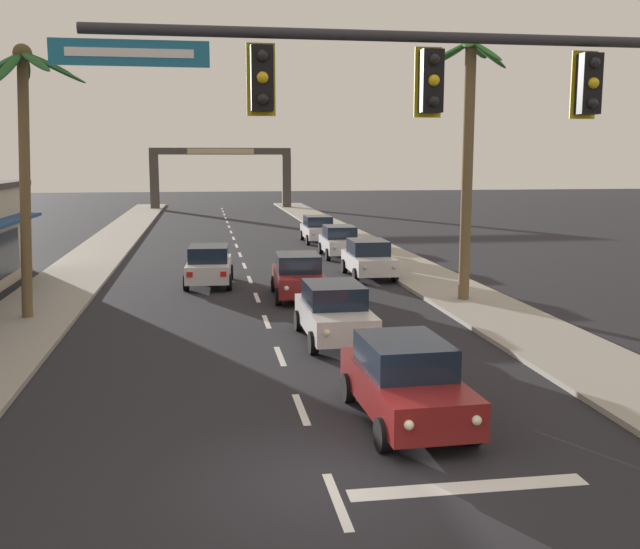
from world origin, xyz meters
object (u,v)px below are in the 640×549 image
sedan_oncoming_far (209,265)px  palm_left_second (24,126)px  sedan_lead_at_stop_bar (405,380)px  sedan_third_in_queue (334,312)px  sedan_fifth_in_queue (298,276)px  sedan_parked_far_kerb (318,229)px  town_gateway_arch (221,169)px  traffic_signal_mast (537,136)px  sedan_parked_mid_kerb (340,241)px  sedan_parked_nearest_kerb (368,258)px  palm_right_second (469,133)px

sedan_oncoming_far → palm_left_second: bearing=-132.7°
sedan_oncoming_far → sedan_lead_at_stop_bar: bearing=-77.6°
sedan_third_in_queue → sedan_fifth_in_queue: 6.87m
sedan_parked_far_kerb → town_gateway_arch: bearing=99.0°
sedan_lead_at_stop_bar → sedan_oncoming_far: size_ratio=0.99×
sedan_third_in_queue → palm_left_second: 11.53m
traffic_signal_mast → town_gateway_arch: size_ratio=0.72×
palm_left_second → town_gateway_arch: 55.05m
sedan_parked_far_kerb → town_gateway_arch: (-5.26, 33.08, 3.34)m
palm_left_second → town_gateway_arch: size_ratio=0.60×
palm_left_second → sedan_fifth_in_queue: bearing=16.8°
sedan_fifth_in_queue → palm_left_second: (-9.10, -2.75, 5.46)m
sedan_lead_at_stop_bar → palm_left_second: bearing=130.9°
sedan_lead_at_stop_bar → sedan_parked_far_kerb: size_ratio=1.01×
traffic_signal_mast → sedan_parked_mid_kerb: (2.16, 28.24, -4.78)m
sedan_fifth_in_queue → sedan_parked_mid_kerb: same height
traffic_signal_mast → sedan_parked_nearest_kerb: (2.17, 21.16, -4.78)m
sedan_oncoming_far → sedan_parked_far_kerb: bearing=65.2°
sedan_oncoming_far → palm_left_second: size_ratio=0.51×
sedan_parked_mid_kerb → sedan_parked_far_kerb: 7.17m
town_gateway_arch → sedan_oncoming_far: bearing=-92.1°
sedan_fifth_in_queue → town_gateway_arch: (-1.58, 51.74, 3.34)m
sedan_lead_at_stop_bar → palm_left_second: (-9.52, 10.98, 5.46)m
traffic_signal_mast → sedan_oncoming_far: traffic_signal_mast is taller
sedan_third_in_queue → sedan_fifth_in_queue: same height
palm_left_second → palm_right_second: palm_right_second is taller
sedan_third_in_queue → palm_left_second: size_ratio=0.50×
sedan_parked_far_kerb → town_gateway_arch: 33.66m
sedan_parked_far_kerb → traffic_signal_mast: bearing=-93.4°
sedan_lead_at_stop_bar → sedan_oncoming_far: (-3.77, 17.20, 0.00)m
traffic_signal_mast → palm_left_second: size_ratio=1.20×
sedan_fifth_in_queue → sedan_parked_nearest_kerb: size_ratio=1.01×
sedan_oncoming_far → palm_right_second: palm_right_second is taller
sedan_parked_nearest_kerb → sedan_third_in_queue: bearing=-107.6°
sedan_parked_far_kerb → sedan_parked_mid_kerb: bearing=-89.4°
sedan_parked_nearest_kerb → palm_left_second: (-12.86, -7.16, 5.46)m
sedan_fifth_in_queue → sedan_oncoming_far: size_ratio=0.99×
sedan_fifth_in_queue → sedan_parked_mid_kerb: bearing=71.9°
sedan_oncoming_far → town_gateway_arch: (1.77, 48.28, 3.34)m
sedan_third_in_queue → sedan_parked_far_kerb: bearing=82.2°
traffic_signal_mast → sedan_fifth_in_queue: traffic_signal_mast is taller
sedan_oncoming_far → sedan_third_in_queue: bearing=-71.1°
sedan_third_in_queue → sedan_parked_far_kerb: same height
sedan_parked_nearest_kerb → palm_left_second: size_ratio=0.51×
traffic_signal_mast → sedan_parked_far_kerb: traffic_signal_mast is taller
sedan_lead_at_stop_bar → sedan_parked_nearest_kerb: size_ratio=1.00×
town_gateway_arch → sedan_third_in_queue: bearing=-88.3°
sedan_third_in_queue → sedan_oncoming_far: same height
sedan_oncoming_far → sedan_fifth_in_queue: bearing=-46.0°
sedan_parked_nearest_kerb → sedan_parked_far_kerb: size_ratio=1.00×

